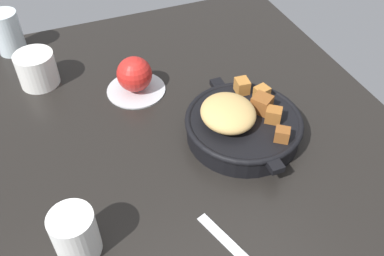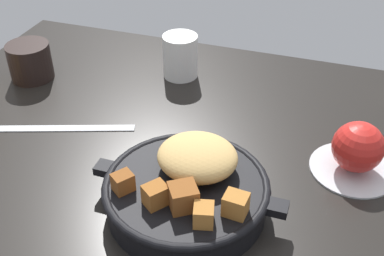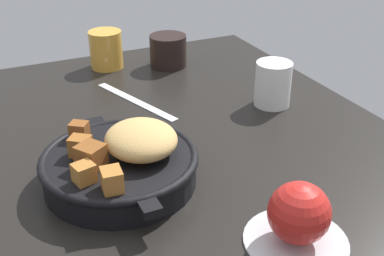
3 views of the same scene
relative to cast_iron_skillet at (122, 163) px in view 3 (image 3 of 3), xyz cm
name	(u,v)px [view 3 (image 3 of 3)]	position (x,y,z in cm)	size (l,w,h in cm)	color
ground_plane	(175,175)	(-0.24, 7.97, -4.48)	(105.72, 79.34, 2.40)	black
cast_iron_skillet	(122,163)	(0.00, 0.00, 0.00)	(26.32, 22.04, 8.62)	black
saucer_plate	(296,240)	(20.54, 14.73, -2.98)	(12.56, 12.56, 0.60)	#B7BABF
red_apple	(299,213)	(20.54, 14.73, 1.04)	(7.43, 7.43, 7.43)	red
butter_knife	(135,101)	(-24.88, 10.41, -3.10)	(22.42, 1.60, 0.36)	silver
white_creamer_pitcher	(273,84)	(-12.95, 33.13, 0.86)	(6.62, 6.62, 8.28)	white
juice_glass_amber	(106,49)	(-44.59, 10.74, 0.79)	(7.12, 7.12, 8.15)	gold
coffee_mug_dark	(168,51)	(-39.69, 23.35, 0.18)	(8.05, 8.05, 6.92)	black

